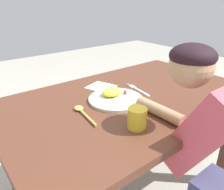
% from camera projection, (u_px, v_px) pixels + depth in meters
% --- Properties ---
extents(dining_table, '(1.33, 0.82, 0.70)m').
position_uv_depth(dining_table, '(131.00, 111.00, 1.20)').
color(dining_table, '#573020').
rests_on(dining_table, ground_plane).
extents(plate, '(0.27, 0.27, 0.05)m').
position_uv_depth(plate, '(115.00, 97.00, 1.11)').
color(plate, beige).
rests_on(plate, dining_table).
extents(fork, '(0.05, 0.21, 0.01)m').
position_uv_depth(fork, '(137.00, 89.00, 1.24)').
color(fork, silver).
rests_on(fork, dining_table).
extents(spoon, '(0.05, 0.20, 0.02)m').
position_uv_depth(spoon, '(82.00, 112.00, 0.99)').
color(spoon, '#B29948').
rests_on(spoon, dining_table).
extents(drinking_cup, '(0.08, 0.08, 0.08)m').
position_uv_depth(drinking_cup, '(137.00, 118.00, 0.87)').
color(drinking_cup, gold).
rests_on(drinking_cup, dining_table).
extents(person, '(0.16, 0.49, 1.03)m').
position_uv_depth(person, '(201.00, 168.00, 0.86)').
color(person, '#3F4469').
rests_on(person, ground_plane).
extents(napkin, '(0.17, 0.18, 0.00)m').
position_uv_depth(napkin, '(101.00, 87.00, 1.28)').
color(napkin, white).
rests_on(napkin, dining_table).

